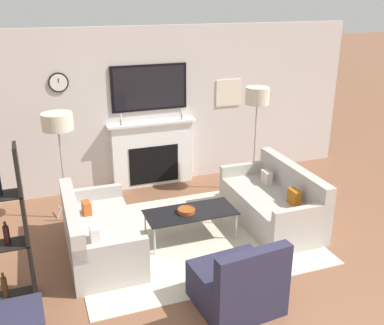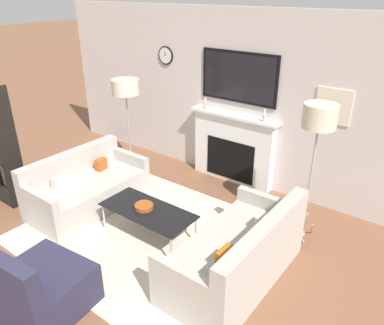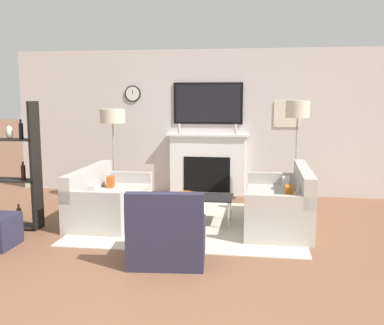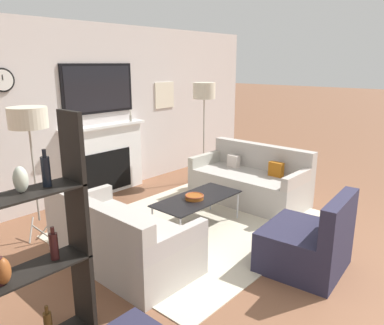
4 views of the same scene
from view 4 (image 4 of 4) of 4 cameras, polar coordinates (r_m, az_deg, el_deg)
The scene contains 10 objects.
fireplace_wall at distance 6.21m, azimuth -13.95°, elevation 6.55°, with size 7.48×0.28×2.70m.
area_rug at distance 5.05m, azimuth 0.75°, elevation -9.56°, with size 3.15×2.57×0.01m.
couch_left at distance 4.15m, azimuth -11.03°, elevation -11.44°, with size 0.87×1.69×0.78m.
couch_right at distance 5.90m, azimuth 8.87°, elevation -2.99°, with size 0.88×1.76×0.85m.
armchair at distance 4.15m, azimuth 17.27°, elevation -11.80°, with size 0.89×0.86×0.85m.
coffee_table at distance 4.88m, azimuth 0.82°, elevation -5.66°, with size 1.23×0.56×0.41m.
decorative_bowl at distance 4.81m, azimuth 0.37°, elevation -5.24°, with size 0.24×0.24×0.06m.
floor_lamp_left at distance 4.65m, azimuth -23.71°, elevation 6.02°, with size 0.44×0.44×1.63m.
floor_lamp_right at distance 6.57m, azimuth 1.87°, elevation 10.65°, with size 0.39×0.39×1.78m.
shelf_unit at distance 2.90m, azimuth -23.47°, elevation -12.07°, with size 0.80×0.28×1.78m.
Camera 4 is at (-3.49, -0.11, 2.10)m, focal length 35.00 mm.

